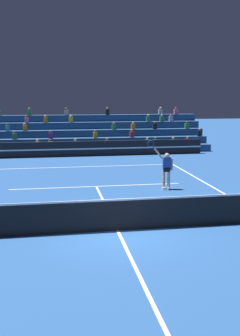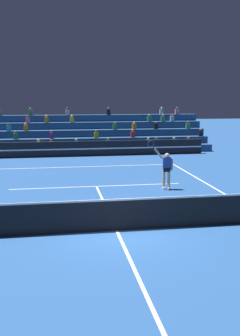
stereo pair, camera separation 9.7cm
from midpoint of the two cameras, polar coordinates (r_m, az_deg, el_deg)
ground_plane at (r=12.93m, az=-0.57°, el=-9.07°), size 120.00×120.00×0.00m
court_lines at (r=12.93m, az=-0.57°, el=-9.05°), size 11.10×23.90×0.01m
tennis_net at (r=12.76m, az=-0.58°, el=-6.76°), size 12.00×0.10×1.10m
sponsor_banner_wall at (r=28.63m, az=-5.68°, el=2.81°), size 18.00×0.26×1.10m
bleacher_stand at (r=32.34m, az=-6.16°, el=4.50°), size 20.47×4.75×3.38m
tennis_player at (r=18.41m, az=6.55°, el=-0.07°), size 1.26×0.37×2.37m
tennis_ball at (r=15.19m, az=-0.75°, el=-5.94°), size 0.07×0.07×0.07m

